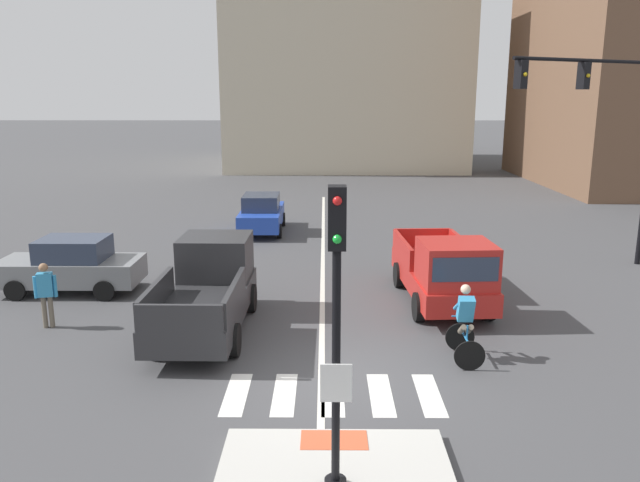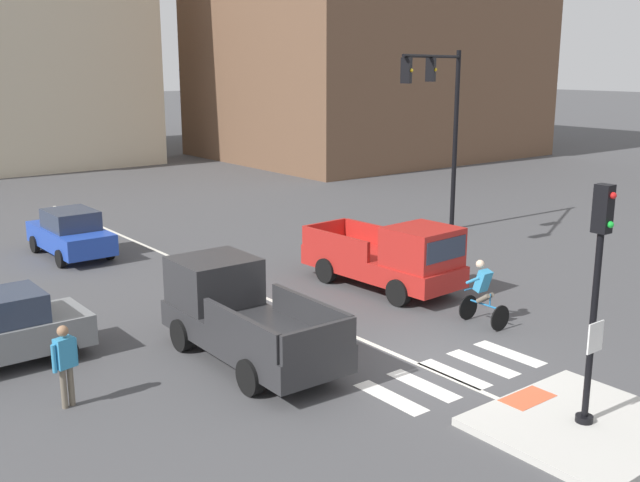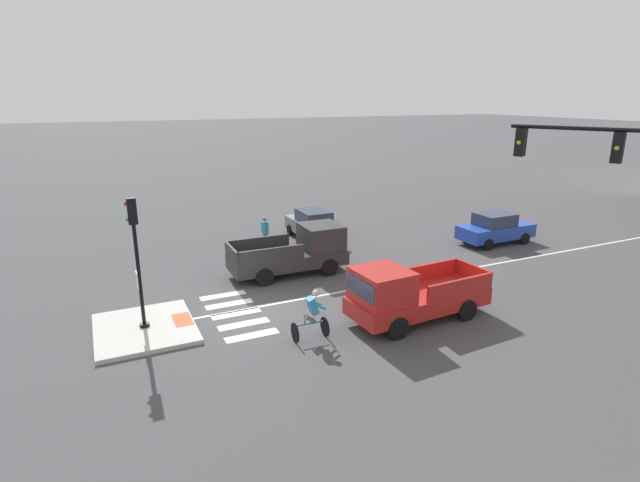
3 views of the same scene
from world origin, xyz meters
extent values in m
plane|color=#474749|center=(0.00, 0.00, 0.00)|extent=(300.00, 300.00, 0.00)
cube|color=beige|center=(0.00, -3.75, 0.07)|extent=(3.57, 3.19, 0.15)
cube|color=#DB5B38|center=(0.00, -2.51, 0.15)|extent=(1.10, 0.60, 0.01)
cylinder|color=black|center=(0.00, -3.75, 0.21)|extent=(0.32, 0.32, 0.12)
cylinder|color=black|center=(0.00, -3.75, 1.98)|extent=(0.12, 0.12, 3.42)
cube|color=white|center=(0.00, -3.82, 1.81)|extent=(0.44, 0.03, 0.56)
cube|color=black|center=(0.00, -3.75, 4.11)|extent=(0.24, 0.28, 0.84)
sphere|color=red|center=(0.00, -3.91, 4.36)|extent=(0.12, 0.12, 0.12)
sphere|color=green|center=(0.00, -3.91, 3.86)|extent=(0.12, 0.12, 0.12)
cube|color=silver|center=(-1.88, -0.60, 0.00)|extent=(0.44, 1.80, 0.01)
cube|color=silver|center=(-0.94, -0.60, 0.00)|extent=(0.44, 1.80, 0.01)
cube|color=silver|center=(0.00, -0.60, 0.00)|extent=(0.44, 1.80, 0.01)
cube|color=silver|center=(0.94, -0.60, 0.00)|extent=(0.44, 1.80, 0.01)
cube|color=silver|center=(1.88, -0.60, 0.00)|extent=(0.44, 1.80, 0.01)
cube|color=silver|center=(-0.22, 10.00, 0.00)|extent=(0.14, 28.00, 0.01)
cylinder|color=black|center=(7.95, 7.87, 6.74)|extent=(5.62, 2.81, 0.11)
cube|color=black|center=(7.67, 7.74, 6.29)|extent=(0.37, 0.38, 0.80)
sphere|color=gold|center=(7.75, 7.59, 6.29)|extent=(0.12, 0.12, 0.12)
cube|color=black|center=(5.44, 6.65, 6.29)|extent=(0.37, 0.38, 0.80)
sphere|color=gold|center=(5.52, 6.50, 6.29)|extent=(0.12, 0.12, 0.12)
cube|color=#2347B7|center=(-2.86, 14.42, 0.65)|extent=(1.74, 4.12, 0.70)
cube|color=#2D384C|center=(-2.86, 14.27, 1.32)|extent=(1.50, 1.91, 0.64)
cylinder|color=black|center=(-3.71, 15.68, 0.30)|extent=(0.19, 0.60, 0.60)
cylinder|color=black|center=(-2.04, 15.70, 0.30)|extent=(0.19, 0.60, 0.60)
cylinder|color=black|center=(-3.68, 13.14, 0.30)|extent=(0.19, 0.60, 0.60)
cylinder|color=black|center=(-2.02, 13.16, 0.30)|extent=(0.19, 0.60, 0.60)
cube|color=slate|center=(-7.69, 5.91, 0.65)|extent=(4.10, 1.71, 0.70)
cube|color=#2D384C|center=(-7.54, 5.91, 1.32)|extent=(1.90, 1.48, 0.64)
cylinder|color=black|center=(-8.96, 5.08, 0.30)|extent=(0.60, 0.18, 0.60)
cylinder|color=black|center=(-8.96, 6.74, 0.30)|extent=(0.60, 0.18, 0.60)
cylinder|color=black|center=(-6.42, 5.07, 0.30)|extent=(0.60, 0.18, 0.60)
cylinder|color=black|center=(-6.42, 6.74, 0.30)|extent=(0.60, 0.18, 0.60)
cube|color=#2D2D30|center=(-3.08, 2.64, 0.68)|extent=(1.96, 5.12, 0.60)
cube|color=#2D2D30|center=(-3.06, 4.24, 1.53)|extent=(1.82, 1.72, 1.10)
cube|color=#2D384C|center=(-3.05, 5.07, 1.61)|extent=(1.62, 0.10, 0.60)
cube|color=#2D2D30|center=(-3.98, 1.63, 1.28)|extent=(0.15, 2.81, 0.60)
cube|color=#2D2D30|center=(-2.20, 1.61, 1.28)|extent=(0.15, 2.81, 0.60)
cube|color=#2D2D30|center=(-3.11, 0.14, 1.28)|extent=(1.80, 0.12, 0.60)
cylinder|color=black|center=(-3.97, 4.23, 0.38)|extent=(0.25, 0.76, 0.76)
cylinder|color=black|center=(-2.14, 4.21, 0.38)|extent=(0.25, 0.76, 0.76)
cylinder|color=black|center=(-4.00, 1.25, 0.38)|extent=(0.25, 0.76, 0.76)
cylinder|color=black|center=(-2.18, 1.23, 0.38)|extent=(0.25, 0.76, 0.76)
cube|color=red|center=(3.10, 5.13, 0.68)|extent=(2.18, 5.20, 0.60)
cube|color=red|center=(3.19, 3.54, 1.53)|extent=(1.89, 1.80, 1.10)
cube|color=#2D384C|center=(3.23, 2.71, 1.61)|extent=(1.62, 0.17, 0.60)
cube|color=red|center=(3.93, 6.20, 1.28)|extent=(0.28, 2.81, 0.60)
cube|color=red|center=(2.15, 6.10, 1.28)|extent=(0.28, 2.81, 0.60)
cube|color=red|center=(2.96, 7.63, 1.28)|extent=(1.80, 0.20, 0.60)
cylinder|color=black|center=(4.10, 3.61, 0.38)|extent=(0.28, 0.77, 0.76)
cylinder|color=black|center=(2.27, 3.50, 0.38)|extent=(0.28, 0.77, 0.76)
cylinder|color=black|center=(3.93, 6.58, 0.38)|extent=(0.28, 0.77, 0.76)
cylinder|color=black|center=(2.11, 6.48, 0.38)|extent=(0.28, 0.77, 0.76)
cylinder|color=black|center=(2.92, 1.56, 0.33)|extent=(0.66, 0.05, 0.66)
cylinder|color=black|center=(2.90, 0.51, 0.33)|extent=(0.66, 0.05, 0.66)
cylinder|color=#2370AD|center=(2.91, 1.04, 0.55)|extent=(0.07, 0.89, 0.05)
cylinder|color=#2370AD|center=(2.91, 0.86, 0.73)|extent=(0.04, 0.04, 0.30)
cylinder|color=#2370AD|center=(2.92, 1.51, 0.85)|extent=(0.44, 0.04, 0.04)
cylinder|color=#6B6051|center=(2.83, 1.02, 0.73)|extent=(0.13, 0.40, 0.33)
cylinder|color=#6B6051|center=(2.99, 1.02, 0.73)|extent=(0.13, 0.40, 0.33)
cube|color=#338CBF|center=(2.92, 1.12, 1.16)|extent=(0.35, 0.39, 0.60)
sphere|color=beige|center=(2.92, 1.24, 1.57)|extent=(0.22, 0.22, 0.22)
cylinder|color=#338CBF|center=(2.76, 1.30, 1.16)|extent=(0.09, 0.46, 0.31)
cylinder|color=#338CBF|center=(3.08, 1.30, 1.16)|extent=(0.09, 0.46, 0.31)
cylinder|color=#6B6051|center=(-7.18, 2.95, 0.41)|extent=(0.12, 0.12, 0.82)
cylinder|color=#6B6051|center=(-7.02, 2.99, 0.41)|extent=(0.12, 0.12, 0.82)
cube|color=#338CBF|center=(-7.10, 2.97, 1.12)|extent=(0.40, 0.30, 0.60)
cylinder|color=#338CBF|center=(-7.32, 2.92, 1.07)|extent=(0.09, 0.09, 0.56)
cylinder|color=#338CBF|center=(-6.88, 3.02, 1.07)|extent=(0.09, 0.09, 0.56)
sphere|color=#936B4C|center=(-7.10, 2.97, 1.56)|extent=(0.22, 0.22, 0.22)
camera|label=1|loc=(-0.16, -11.68, 5.64)|focal=34.77mm
camera|label=2|loc=(-11.48, -10.61, 6.54)|focal=41.90mm
camera|label=3|loc=(16.20, -4.83, 7.60)|focal=27.82mm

